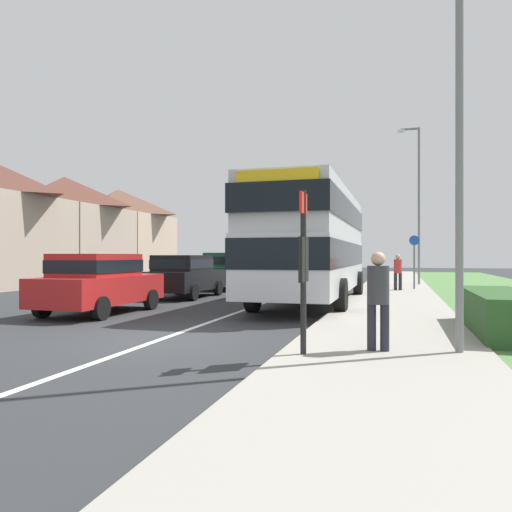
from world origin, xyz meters
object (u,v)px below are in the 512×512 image
at_px(bus_stop_sign, 303,260).
at_px(street_lamp_mid, 417,196).
at_px(parked_car_black, 184,274).
at_px(cycle_route_sign, 414,260).
at_px(parked_car_dark_green, 227,269).
at_px(pedestrian_walking_away, 398,270).
at_px(pedestrian_at_stop, 378,296).
at_px(street_lamp_near, 453,68).
at_px(double_decker_bus, 313,240).
at_px(parked_car_red, 99,281).

bearing_deg(bus_stop_sign, street_lamp_mid, 83.31).
relative_size(parked_car_black, cycle_route_sign, 1.62).
height_order(parked_car_dark_green, pedestrian_walking_away, parked_car_dark_green).
bearing_deg(pedestrian_at_stop, parked_car_black, 128.76).
height_order(cycle_route_sign, street_lamp_near, street_lamp_near).
height_order(pedestrian_at_stop, pedestrian_walking_away, same).
xyz_separation_m(double_decker_bus, pedestrian_walking_away, (2.73, 5.87, -1.17)).
bearing_deg(street_lamp_mid, parked_car_black, -132.54).
relative_size(pedestrian_walking_away, cycle_route_sign, 0.66).
xyz_separation_m(parked_car_black, street_lamp_near, (8.72, -9.25, 3.62)).
bearing_deg(double_decker_bus, cycle_route_sign, 63.66).
relative_size(parked_car_black, street_lamp_mid, 0.49).
xyz_separation_m(parked_car_black, parked_car_dark_green, (0.06, 4.82, 0.05)).
distance_m(parked_car_dark_green, street_lamp_mid, 10.71).
height_order(pedestrian_walking_away, bus_stop_sign, bus_stop_sign).
distance_m(parked_car_black, cycle_route_sign, 10.40).
distance_m(parked_car_black, pedestrian_walking_away, 9.22).
height_order(parked_car_black, parked_car_dark_green, parked_car_dark_green).
height_order(parked_car_black, street_lamp_mid, street_lamp_mid).
height_order(double_decker_bus, cycle_route_sign, double_decker_bus).
relative_size(parked_car_dark_green, pedestrian_walking_away, 2.40).
xyz_separation_m(pedestrian_at_stop, pedestrian_walking_away, (0.28, 14.25, 0.00)).
bearing_deg(pedestrian_at_stop, parked_car_red, 152.70).
bearing_deg(street_lamp_near, parked_car_red, 156.99).
height_order(parked_car_red, street_lamp_near, street_lamp_near).
distance_m(cycle_route_sign, street_lamp_near, 15.40).
xyz_separation_m(double_decker_bus, pedestrian_at_stop, (2.45, -8.38, -1.17)).
relative_size(parked_car_black, street_lamp_near, 0.52).
distance_m(parked_car_red, bus_stop_sign, 8.02).
relative_size(cycle_route_sign, street_lamp_mid, 0.30).
xyz_separation_m(parked_car_dark_green, bus_stop_sign, (6.48, -14.88, 0.59)).
bearing_deg(cycle_route_sign, pedestrian_at_stop, -93.68).
height_order(double_decker_bus, parked_car_black, double_decker_bus).
bearing_deg(parked_car_red, pedestrian_walking_away, 52.35).
bearing_deg(parked_car_black, double_decker_bus, -12.05).
relative_size(parked_car_dark_green, cycle_route_sign, 1.59).
bearing_deg(parked_car_black, cycle_route_sign, 34.14).
relative_size(double_decker_bus, parked_car_black, 2.51).
relative_size(parked_car_red, street_lamp_near, 0.53).
relative_size(double_decker_bus, pedestrian_at_stop, 6.15).
bearing_deg(double_decker_bus, parked_car_black, 167.95).
bearing_deg(double_decker_bus, street_lamp_near, -66.42).
bearing_deg(cycle_route_sign, bus_stop_sign, -97.39).
relative_size(bus_stop_sign, street_lamp_mid, 0.31).
relative_size(double_decker_bus, street_lamp_near, 1.30).
xyz_separation_m(pedestrian_walking_away, cycle_route_sign, (0.71, 1.07, 0.45)).
bearing_deg(street_lamp_near, bus_stop_sign, -159.66).
relative_size(pedestrian_walking_away, street_lamp_near, 0.21).
bearing_deg(parked_car_black, parked_car_red, -90.52).
distance_m(cycle_route_sign, street_lamp_mid, 5.03).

